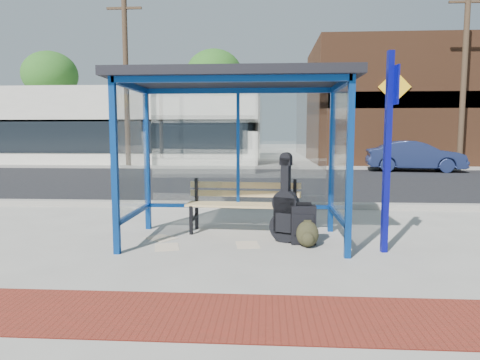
# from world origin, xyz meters

# --- Properties ---
(ground) EXTENTS (120.00, 120.00, 0.00)m
(ground) POSITION_xyz_m (0.00, 0.00, 0.00)
(ground) COLOR #B2ADA0
(ground) RESTS_ON ground
(brick_paver_strip) EXTENTS (60.00, 1.00, 0.01)m
(brick_paver_strip) POSITION_xyz_m (0.00, -2.60, 0.01)
(brick_paver_strip) COLOR maroon
(brick_paver_strip) RESTS_ON ground
(curb_near) EXTENTS (60.00, 0.25, 0.12)m
(curb_near) POSITION_xyz_m (0.00, 2.90, 0.06)
(curb_near) COLOR gray
(curb_near) RESTS_ON ground
(street_asphalt) EXTENTS (60.00, 10.00, 0.00)m
(street_asphalt) POSITION_xyz_m (0.00, 8.00, 0.00)
(street_asphalt) COLOR black
(street_asphalt) RESTS_ON ground
(curb_far) EXTENTS (60.00, 0.25, 0.12)m
(curb_far) POSITION_xyz_m (0.00, 13.10, 0.06)
(curb_far) COLOR gray
(curb_far) RESTS_ON ground
(far_sidewalk) EXTENTS (60.00, 4.00, 0.01)m
(far_sidewalk) POSITION_xyz_m (0.00, 15.00, 0.00)
(far_sidewalk) COLOR #B2ADA0
(far_sidewalk) RESTS_ON ground
(bus_shelter) EXTENTS (3.30, 1.80, 2.42)m
(bus_shelter) POSITION_xyz_m (0.00, 0.07, 2.07)
(bus_shelter) COLOR navy
(bus_shelter) RESTS_ON ground
(storefront_white) EXTENTS (18.00, 6.04, 4.00)m
(storefront_white) POSITION_xyz_m (-9.00, 17.99, 2.00)
(storefront_white) COLOR silver
(storefront_white) RESTS_ON ground
(storefront_brown) EXTENTS (10.00, 7.08, 6.40)m
(storefront_brown) POSITION_xyz_m (8.00, 18.49, 3.20)
(storefront_brown) COLOR #59331E
(storefront_brown) RESTS_ON ground
(tree_left) EXTENTS (3.60, 3.60, 7.03)m
(tree_left) POSITION_xyz_m (-14.00, 22.00, 5.45)
(tree_left) COLOR #4C3826
(tree_left) RESTS_ON ground
(tree_mid) EXTENTS (3.60, 3.60, 7.03)m
(tree_mid) POSITION_xyz_m (-3.00, 22.00, 5.45)
(tree_mid) COLOR #4C3826
(tree_mid) RESTS_ON ground
(tree_right) EXTENTS (3.60, 3.60, 7.03)m
(tree_right) POSITION_xyz_m (12.50, 22.00, 5.45)
(tree_right) COLOR #4C3826
(tree_right) RESTS_ON ground
(utility_pole_west) EXTENTS (1.60, 0.24, 8.00)m
(utility_pole_west) POSITION_xyz_m (-6.00, 13.40, 4.11)
(utility_pole_west) COLOR #4C3826
(utility_pole_west) RESTS_ON ground
(utility_pole_east) EXTENTS (1.60, 0.24, 8.00)m
(utility_pole_east) POSITION_xyz_m (9.00, 13.40, 4.11)
(utility_pole_east) COLOR #4C3826
(utility_pole_east) RESTS_ON ground
(bench) EXTENTS (1.84, 0.55, 0.86)m
(bench) POSITION_xyz_m (0.10, 0.61, 0.49)
(bench) COLOR black
(bench) RESTS_ON ground
(guitar_bag) EXTENTS (0.46, 0.30, 1.23)m
(guitar_bag) POSITION_xyz_m (0.74, 0.01, 0.45)
(guitar_bag) COLOR black
(guitar_bag) RESTS_ON ground
(suitcase) EXTENTS (0.35, 0.23, 0.61)m
(suitcase) POSITION_xyz_m (1.00, -0.07, 0.28)
(suitcase) COLOR black
(suitcase) RESTS_ON ground
(backpack) EXTENTS (0.32, 0.29, 0.37)m
(backpack) POSITION_xyz_m (1.04, -0.25, 0.18)
(backpack) COLOR #292817
(backpack) RESTS_ON ground
(sign_post) EXTENTS (0.12, 0.33, 2.64)m
(sign_post) POSITION_xyz_m (2.05, -0.44, 1.48)
(sign_post) COLOR #0D1199
(sign_post) RESTS_ON ground
(newspaper_a) EXTENTS (0.42, 0.49, 0.01)m
(newspaper_a) POSITION_xyz_m (-0.92, -0.39, 0.00)
(newspaper_a) COLOR white
(newspaper_a) RESTS_ON ground
(newspaper_b) EXTENTS (0.53, 0.51, 0.01)m
(newspaper_b) POSITION_xyz_m (-1.13, 0.11, 0.00)
(newspaper_b) COLOR white
(newspaper_b) RESTS_ON ground
(newspaper_c) EXTENTS (0.38, 0.45, 0.01)m
(newspaper_c) POSITION_xyz_m (0.20, -0.20, 0.00)
(newspaper_c) COLOR white
(newspaper_c) RESTS_ON ground
(parked_car) EXTENTS (4.04, 1.83, 1.29)m
(parked_car) POSITION_xyz_m (6.69, 12.30, 0.64)
(parked_car) COLOR navy
(parked_car) RESTS_ON ground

